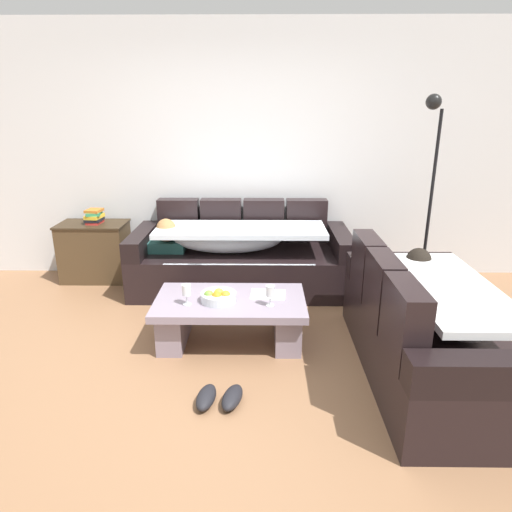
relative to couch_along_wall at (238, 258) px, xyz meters
name	(u,v)px	position (x,y,z in m)	size (l,w,h in m)	color
ground_plane	(220,371)	(-0.06, -1.62, -0.33)	(14.00, 14.00, 0.00)	#8A6142
back_wall	(235,154)	(-0.06, 0.53, 1.02)	(9.00, 0.10, 2.70)	silver
couch_along_wall	(238,258)	(0.00, 0.00, 0.00)	(2.23, 0.92, 0.88)	black
couch_near_window	(429,330)	(1.44, -1.59, 0.00)	(0.92, 1.86, 0.88)	black
coffee_table	(230,315)	(-0.01, -1.17, -0.09)	(1.20, 0.68, 0.38)	gray
fruit_bowl	(218,297)	(-0.10, -1.23, 0.09)	(0.28, 0.28, 0.10)	silver
wine_glass_near_left	(186,291)	(-0.33, -1.29, 0.16)	(0.07, 0.07, 0.17)	silver
wine_glass_near_right	(270,292)	(0.31, -1.30, 0.16)	(0.07, 0.07, 0.17)	silver
open_magazine	(268,294)	(0.30, -1.09, 0.05)	(0.28, 0.21, 0.01)	white
side_cabinet	(95,251)	(-1.59, 0.23, -0.01)	(0.72, 0.44, 0.64)	#473521
book_stack_on_cabinet	(94,216)	(-1.56, 0.23, 0.38)	(0.17, 0.22, 0.15)	red
floor_lamp	(429,185)	(1.85, -0.13, 0.78)	(0.33, 0.31, 1.95)	black
pair_of_shoes	(219,397)	(-0.03, -2.00, -0.29)	(0.34, 0.29, 0.09)	black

